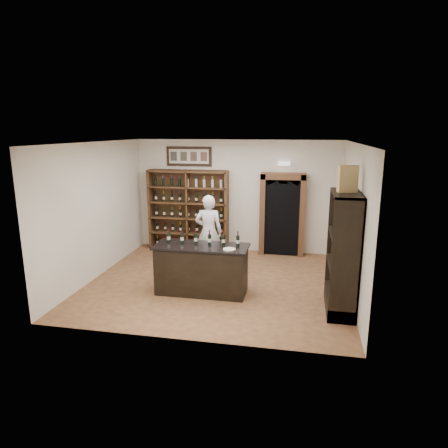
{
  "coord_description": "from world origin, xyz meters",
  "views": [
    {
      "loc": [
        1.71,
        -8.02,
        3.27
      ],
      "look_at": [
        0.09,
        0.3,
        1.25
      ],
      "focal_mm": 32.0,
      "sensor_mm": 36.0,
      "label": 1
    }
  ],
  "objects_px": {
    "tasting_counter": "(202,269)",
    "counter_bottle_0": "(169,237)",
    "shopkeeper": "(209,232)",
    "side_cabinet": "(343,271)",
    "wine_shelf": "(189,210)",
    "wine_crate": "(348,179)"
  },
  "relations": [
    {
      "from": "wine_shelf",
      "to": "shopkeeper",
      "type": "height_order",
      "value": "wine_shelf"
    },
    {
      "from": "wine_crate",
      "to": "shopkeeper",
      "type": "bearing_deg",
      "value": 134.45
    },
    {
      "from": "side_cabinet",
      "to": "wine_shelf",
      "type": "bearing_deg",
      "value": 139.79
    },
    {
      "from": "shopkeeper",
      "to": "wine_crate",
      "type": "bearing_deg",
      "value": 143.24
    },
    {
      "from": "counter_bottle_0",
      "to": "shopkeeper",
      "type": "height_order",
      "value": "shopkeeper"
    },
    {
      "from": "wine_shelf",
      "to": "shopkeeper",
      "type": "relative_size",
      "value": 1.24
    },
    {
      "from": "side_cabinet",
      "to": "tasting_counter",
      "type": "bearing_deg",
      "value": 173.72
    },
    {
      "from": "shopkeeper",
      "to": "wine_crate",
      "type": "distance_m",
      "value": 3.74
    },
    {
      "from": "side_cabinet",
      "to": "wine_crate",
      "type": "height_order",
      "value": "wine_crate"
    },
    {
      "from": "counter_bottle_0",
      "to": "side_cabinet",
      "type": "distance_m",
      "value": 3.49
    },
    {
      "from": "counter_bottle_0",
      "to": "wine_crate",
      "type": "distance_m",
      "value": 3.68
    },
    {
      "from": "counter_bottle_0",
      "to": "wine_crate",
      "type": "xyz_separation_m",
      "value": [
        3.41,
        -0.4,
        1.33
      ]
    },
    {
      "from": "shopkeeper",
      "to": "tasting_counter",
      "type": "bearing_deg",
      "value": 92.78
    },
    {
      "from": "tasting_counter",
      "to": "shopkeeper",
      "type": "relative_size",
      "value": 1.06
    },
    {
      "from": "tasting_counter",
      "to": "counter_bottle_0",
      "type": "height_order",
      "value": "counter_bottle_0"
    },
    {
      "from": "wine_shelf",
      "to": "tasting_counter",
      "type": "distance_m",
      "value": 3.19
    },
    {
      "from": "tasting_counter",
      "to": "shopkeeper",
      "type": "xyz_separation_m",
      "value": [
        -0.2,
        1.51,
        0.39
      ]
    },
    {
      "from": "tasting_counter",
      "to": "side_cabinet",
      "type": "distance_m",
      "value": 2.75
    },
    {
      "from": "tasting_counter",
      "to": "counter_bottle_0",
      "type": "bearing_deg",
      "value": 171.23
    },
    {
      "from": "wine_shelf",
      "to": "shopkeeper",
      "type": "bearing_deg",
      "value": -57.79
    },
    {
      "from": "side_cabinet",
      "to": "shopkeeper",
      "type": "height_order",
      "value": "side_cabinet"
    },
    {
      "from": "shopkeeper",
      "to": "side_cabinet",
      "type": "bearing_deg",
      "value": 143.35
    }
  ]
}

